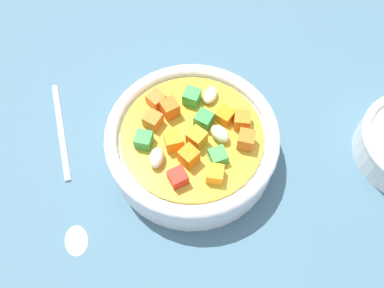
{
  "coord_description": "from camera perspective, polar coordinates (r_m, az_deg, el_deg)",
  "views": [
    {
      "loc": [
        -20.36,
        12.3,
        46.04
      ],
      "look_at": [
        0.0,
        0.0,
        2.37
      ],
      "focal_mm": 41.09,
      "sensor_mm": 36.0,
      "label": 1
    }
  ],
  "objects": [
    {
      "name": "ground_plane",
      "position": [
        0.53,
        -0.0,
        -1.75
      ],
      "size": [
        140.0,
        140.0,
        2.0
      ],
      "primitive_type": "cube",
      "color": "#42667A"
    },
    {
      "name": "soup_bowl_main",
      "position": [
        0.49,
        0.01,
        0.24
      ],
      "size": [
        19.27,
        19.27,
        6.32
      ],
      "color": "white",
      "rests_on": "ground_plane"
    },
    {
      "name": "spoon",
      "position": [
        0.52,
        -15.97,
        -3.75
      ],
      "size": [
        22.13,
        7.94,
        0.78
      ],
      "rotation": [
        0.0,
        0.0,
        2.86
      ],
      "color": "silver",
      "rests_on": "ground_plane"
    }
  ]
}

